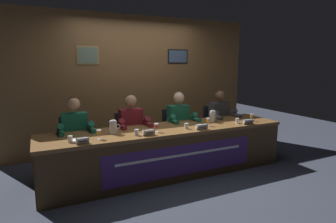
{
  "coord_description": "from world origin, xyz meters",
  "views": [
    {
      "loc": [
        -1.77,
        -3.7,
        1.69
      ],
      "look_at": [
        0.0,
        0.0,
        0.97
      ],
      "focal_mm": 29.45,
      "sensor_mm": 36.0,
      "label": 1
    }
  ],
  "objects": [
    {
      "name": "water_cup_far_right",
      "position": [
        1.16,
        -0.21,
        0.76
      ],
      "size": [
        0.06,
        0.06,
        0.08
      ],
      "color": "silver",
      "rests_on": "conference_table"
    },
    {
      "name": "chair_center_left",
      "position": [
        -0.43,
        0.61,
        0.42
      ],
      "size": [
        0.44,
        0.45,
        0.88
      ],
      "color": "black",
      "rests_on": "ground_plane"
    },
    {
      "name": "conference_table",
      "position": [
        0.0,
        -0.12,
        0.51
      ],
      "size": [
        3.77,
        0.85,
        0.72
      ],
      "color": "brown",
      "rests_on": "ground_plane"
    },
    {
      "name": "juice_glass_center_right",
      "position": [
        0.61,
        -0.17,
        0.81
      ],
      "size": [
        0.06,
        0.06,
        0.12
      ],
      "color": "white",
      "rests_on": "conference_table"
    },
    {
      "name": "wall_back_panelled",
      "position": [
        0.0,
        1.49,
        1.3
      ],
      "size": [
        4.97,
        0.14,
        2.6
      ],
      "color": "brown",
      "rests_on": "ground_plane"
    },
    {
      "name": "juice_glass_center_left",
      "position": [
        -0.27,
        -0.17,
        0.81
      ],
      "size": [
        0.06,
        0.06,
        0.12
      ],
      "color": "white",
      "rests_on": "conference_table"
    },
    {
      "name": "juice_glass_far_right",
      "position": [
        1.49,
        -0.17,
        0.81
      ],
      "size": [
        0.06,
        0.06,
        0.12
      ],
      "color": "white",
      "rests_on": "conference_table"
    },
    {
      "name": "chair_center_right",
      "position": [
        0.43,
        0.61,
        0.42
      ],
      "size": [
        0.44,
        0.45,
        0.88
      ],
      "color": "black",
      "rests_on": "ground_plane"
    },
    {
      "name": "document_stack_far_left",
      "position": [
        -1.34,
        -0.15,
        0.73
      ],
      "size": [
        0.21,
        0.15,
        0.01
      ],
      "color": "white",
      "rests_on": "conference_table"
    },
    {
      "name": "panelist_far_left",
      "position": [
        -1.3,
        0.41,
        0.7
      ],
      "size": [
        0.51,
        0.48,
        1.21
      ],
      "color": "black",
      "rests_on": "ground_plane"
    },
    {
      "name": "panelist_center_left",
      "position": [
        -0.43,
        0.41,
        0.7
      ],
      "size": [
        0.51,
        0.48,
        1.21
      ],
      "color": "black",
      "rests_on": "ground_plane"
    },
    {
      "name": "water_cup_center_right",
      "position": [
        0.22,
        -0.19,
        0.76
      ],
      "size": [
        0.06,
        0.06,
        0.08
      ],
      "color": "silver",
      "rests_on": "conference_table"
    },
    {
      "name": "chair_far_left",
      "position": [
        -1.3,
        0.61,
        0.42
      ],
      "size": [
        0.44,
        0.45,
        0.88
      ],
      "color": "black",
      "rests_on": "ground_plane"
    },
    {
      "name": "ground_plane",
      "position": [
        0.0,
        0.0,
        0.0
      ],
      "size": [
        12.0,
        12.0,
        0.0
      ],
      "primitive_type": "plane",
      "color": "#383D4C"
    },
    {
      "name": "panelist_center_right",
      "position": [
        0.43,
        0.41,
        0.7
      ],
      "size": [
        0.51,
        0.48,
        1.21
      ],
      "color": "black",
      "rests_on": "ground_plane"
    },
    {
      "name": "water_pitcher_right_side",
      "position": [
        0.85,
        0.05,
        0.82
      ],
      "size": [
        0.15,
        0.1,
        0.21
      ],
      "color": "silver",
      "rests_on": "conference_table"
    },
    {
      "name": "nameplate_center_left",
      "position": [
        -0.44,
        -0.31,
        0.76
      ],
      "size": [
        0.17,
        0.06,
        0.08
      ],
      "color": "white",
      "rests_on": "conference_table"
    },
    {
      "name": "nameplate_far_right",
      "position": [
        1.28,
        -0.34,
        0.76
      ],
      "size": [
        0.2,
        0.06,
        0.08
      ],
      "color": "white",
      "rests_on": "conference_table"
    },
    {
      "name": "nameplate_center_right",
      "position": [
        0.4,
        -0.33,
        0.76
      ],
      "size": [
        0.19,
        0.06,
        0.08
      ],
      "color": "white",
      "rests_on": "conference_table"
    },
    {
      "name": "juice_glass_far_left",
      "position": [
        -1.09,
        -0.21,
        0.81
      ],
      "size": [
        0.06,
        0.06,
        0.12
      ],
      "color": "white",
      "rests_on": "conference_table"
    },
    {
      "name": "nameplate_far_left",
      "position": [
        -1.31,
        -0.34,
        0.76
      ],
      "size": [
        0.15,
        0.06,
        0.08
      ],
      "color": "white",
      "rests_on": "conference_table"
    },
    {
      "name": "panelist_far_right",
      "position": [
        1.3,
        0.41,
        0.7
      ],
      "size": [
        0.51,
        0.48,
        1.21
      ],
      "color": "black",
      "rests_on": "ground_plane"
    },
    {
      "name": "chair_far_right",
      "position": [
        1.3,
        0.61,
        0.42
      ],
      "size": [
        0.44,
        0.45,
        0.88
      ],
      "color": "black",
      "rests_on": "ground_plane"
    },
    {
      "name": "water_cup_far_left",
      "position": [
        -1.44,
        -0.21,
        0.76
      ],
      "size": [
        0.06,
        0.06,
        0.08
      ],
      "color": "silver",
      "rests_on": "conference_table"
    },
    {
      "name": "water_pitcher_left_side",
      "position": [
        -0.85,
        -0.02,
        0.82
      ],
      "size": [
        0.15,
        0.1,
        0.21
      ],
      "color": "silver",
      "rests_on": "conference_table"
    },
    {
      "name": "water_cup_center_left",
      "position": [
        -0.59,
        -0.24,
        0.76
      ],
      "size": [
        0.06,
        0.06,
        0.08
      ],
      "color": "silver",
      "rests_on": "conference_table"
    }
  ]
}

